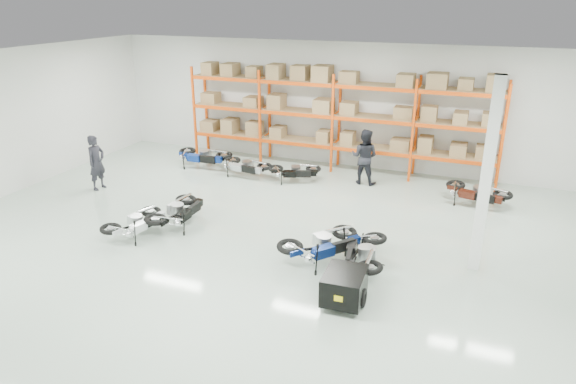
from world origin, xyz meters
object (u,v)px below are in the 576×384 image
at_px(moto_black_far_left, 178,207).
at_px(moto_back_c, 295,168).
at_px(person_back, 364,157).
at_px(moto_blue_centre, 323,239).
at_px(person_left, 97,163).
at_px(moto_silver_left, 136,218).
at_px(trailer, 344,286).
at_px(moto_back_d, 477,189).
at_px(moto_back_a, 202,152).
at_px(moto_touring_right, 363,248).
at_px(moto_back_b, 245,163).

distance_m(moto_black_far_left, moto_back_c, 4.88).
bearing_deg(moto_back_c, person_back, -93.01).
height_order(moto_blue_centre, person_left, person_left).
bearing_deg(moto_black_far_left, moto_silver_left, 55.21).
distance_m(moto_black_far_left, trailer, 5.72).
relative_size(moto_back_c, moto_back_d, 0.91).
distance_m(moto_blue_centre, moto_silver_left, 5.05).
bearing_deg(moto_back_a, moto_silver_left, -167.46).
distance_m(moto_back_c, moto_back_d, 5.91).
bearing_deg(trailer, moto_silver_left, 166.66).
xyz_separation_m(moto_black_far_left, moto_back_d, (7.61, 4.61, -0.03)).
relative_size(moto_blue_centre, moto_back_a, 1.01).
xyz_separation_m(moto_silver_left, person_left, (-3.39, 2.50, 0.41)).
height_order(moto_silver_left, person_left, person_left).
relative_size(moto_blue_centre, moto_touring_right, 1.07).
bearing_deg(moto_blue_centre, trailer, 159.71).
distance_m(moto_back_a, moto_back_c, 3.74).
bearing_deg(person_left, moto_back_b, -49.24).
distance_m(person_left, person_back, 8.84).
bearing_deg(moto_silver_left, moto_back_d, -133.98).
height_order(moto_back_a, moto_back_d, moto_back_a).
height_order(moto_black_far_left, moto_touring_right, moto_black_far_left).
height_order(trailer, person_back, person_back).
relative_size(moto_blue_centre, moto_black_far_left, 1.04).
relative_size(moto_black_far_left, moto_back_b, 1.10).
bearing_deg(person_back, person_left, 29.52).
bearing_deg(moto_back_d, moto_touring_right, 171.26).
height_order(moto_silver_left, person_back, person_back).
distance_m(moto_blue_centre, person_back, 5.77).
relative_size(moto_back_c, person_left, 0.86).
height_order(moto_touring_right, moto_back_c, moto_touring_right).
bearing_deg(trailer, person_back, 97.83).
bearing_deg(trailer, moto_back_b, 127.05).
height_order(moto_back_c, person_back, person_back).
height_order(moto_blue_centre, person_back, person_back).
xyz_separation_m(trailer, moto_back_c, (-3.63, 6.65, 0.06)).
distance_m(moto_blue_centre, trailer, 1.88).
relative_size(moto_silver_left, moto_back_b, 0.99).
distance_m(moto_touring_right, person_back, 5.92).
xyz_separation_m(moto_blue_centre, moto_black_far_left, (-4.36, 0.47, -0.02)).
bearing_deg(moto_silver_left, moto_blue_centre, -162.36).
relative_size(moto_black_far_left, moto_back_a, 0.97).
xyz_separation_m(moto_back_a, moto_back_b, (1.92, -0.34, -0.07)).
bearing_deg(moto_back_b, moto_back_c, -76.17).
height_order(moto_back_b, person_left, person_left).
bearing_deg(person_left, moto_black_far_left, -106.31).
bearing_deg(moto_back_a, person_left, 147.19).
xyz_separation_m(moto_touring_right, moto_back_c, (-3.63, 5.05, -0.06)).
distance_m(moto_touring_right, moto_back_a, 9.05).
distance_m(trailer, person_back, 7.49).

